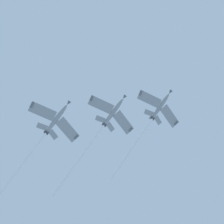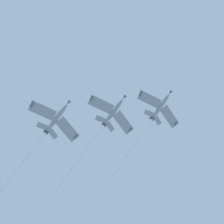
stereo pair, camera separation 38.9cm
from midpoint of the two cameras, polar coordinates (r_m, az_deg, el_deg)
The scene contains 3 objects.
jet_lead at distance 112.34m, azimuth 7.47°, elevation -1.49°, with size 29.42×26.20×19.96m.
jet_second at distance 106.31m, azimuth -2.30°, elevation -3.33°, with size 32.08×28.25×20.57m.
jet_third at distance 103.20m, azimuth -12.86°, elevation -4.02°, with size 31.85×27.91×21.03m.
Camera 2 is at (-16.13, 20.10, 1.71)m, focal length 47.62 mm.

